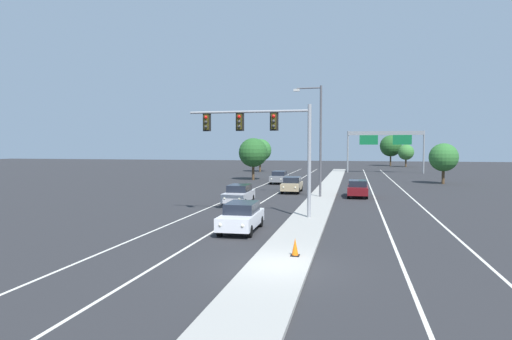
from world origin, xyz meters
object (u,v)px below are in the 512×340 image
Objects in this scene: overhead_signal_mast at (266,134)px; car_oncoming_silver at (239,194)px; tree_far_right_c at (444,157)px; car_oncoming_white at (241,216)px; tree_far_left_c at (260,150)px; street_lamp_median at (318,134)px; car_oncoming_grey at (279,177)px; car_oncoming_tan at (292,184)px; car_receding_darkred at (358,188)px; traffic_cone_median_nose at (295,247)px; highway_sign_gantry at (385,138)px; tree_far_right_a at (406,152)px; tree_far_left_b at (253,153)px; tree_far_right_b at (391,146)px.

overhead_signal_mast is 1.81× the size of car_oncoming_silver.
tree_far_right_c is (20.05, 24.28, 2.51)m from car_oncoming_silver.
car_oncoming_white is 0.73× the size of tree_far_left_c.
street_lamp_median is 2.24× the size of car_oncoming_grey.
car_oncoming_tan and car_oncoming_grey have the same top height.
traffic_cone_median_nose is (-2.69, -23.45, -0.31)m from car_receding_darkred.
car_oncoming_silver is (-3.06, 10.87, 0.00)m from car_oncoming_white.
car_oncoming_tan is at bearing 157.80° from car_receding_darkred.
highway_sign_gantry is (14.63, 26.10, 5.34)m from car_oncoming_grey.
traffic_cone_median_nose is 42.70m from tree_far_right_c.
tree_far_right_a is (28.93, 26.67, -0.59)m from tree_far_left_c.
tree_far_left_b is (-11.49, 41.62, 3.34)m from traffic_cone_median_nose.
car_oncoming_grey is 37.14m from traffic_cone_median_nose.
highway_sign_gantry is at bearing 72.48° from car_oncoming_tan.
car_receding_darkred is 41.96m from tree_far_left_c.
tree_far_right_b is 40.36m from tree_far_left_c.
overhead_signal_mast is 80.03m from tree_far_right_a.
highway_sign_gantry reaches higher than tree_far_right_c.
tree_far_left_b is (3.32, -19.84, -0.16)m from tree_far_left_c.
car_oncoming_silver is at bearing -136.39° from street_lamp_median.
tree_far_left_b is at bearing 104.60° from overhead_signal_mast.
car_oncoming_white is at bearing -101.28° from highway_sign_gantry.
car_receding_darkred is (6.48, -2.65, 0.00)m from car_oncoming_tan.
car_oncoming_white and car_oncoming_silver have the same top height.
overhead_signal_mast is 15.41m from car_receding_darkred.
tree_far_left_c is at bearing 103.55° from traffic_cone_median_nose.
tree_far_right_c reaches higher than car_oncoming_silver.
street_lamp_median is 22.48m from traffic_cone_median_nose.
car_oncoming_tan is 22.48m from tree_far_right_c.
street_lamp_median reaches higher than highway_sign_gantry.
car_oncoming_tan is at bearing -107.52° from highway_sign_gantry.
car_receding_darkred is at bearing 70.58° from car_oncoming_white.
tree_far_left_b is at bearing -113.92° from tree_far_right_b.
street_lamp_median reaches higher than tree_far_left_c.
car_oncoming_tan is 1.00× the size of car_receding_darkred.
tree_far_left_c is 39.35m from tree_far_right_a.
highway_sign_gantry is at bearing 60.73° from car_oncoming_grey.
tree_far_right_a is (3.07, -4.30, -1.47)m from tree_far_right_b.
car_oncoming_white is 1.00× the size of car_oncoming_silver.
car_oncoming_tan is at bearing -73.32° from car_oncoming_grey.
car_oncoming_tan is (2.96, 9.90, 0.00)m from car_oncoming_silver.
car_receding_darkred is 6.05× the size of traffic_cone_median_nose.
traffic_cone_median_nose is 0.14× the size of tree_far_right_c.
tree_far_right_b is 1.27× the size of tree_far_left_b.
traffic_cone_median_nose is 63.32m from highway_sign_gantry.
car_oncoming_grey is (-3.11, 10.39, 0.00)m from car_oncoming_tan.
street_lamp_median is at bearing 92.22° from traffic_cone_median_nose.
car_oncoming_white is at bearing -99.61° from tree_far_right_b.
traffic_cone_median_nose is at bearing -97.04° from highway_sign_gantry.
car_oncoming_tan is 6.07× the size of traffic_cone_median_nose.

